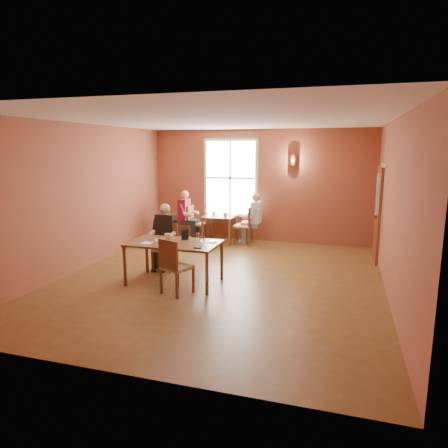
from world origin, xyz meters
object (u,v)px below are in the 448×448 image
(diner_maroon, at_px, (196,216))
(second_table, at_px, (220,229))
(chair_diner_main, at_px, (165,248))
(diner_main, at_px, (164,240))
(chair_diner_maroon, at_px, (197,223))
(diner_white, at_px, (244,219))
(chair_empty, at_px, (177,266))
(chair_diner_white, at_px, (243,225))
(main_table, at_px, (174,263))

(diner_maroon, bearing_deg, second_table, 90.00)
(chair_diner_main, bearing_deg, second_table, -96.25)
(diner_main, bearing_deg, chair_diner_maroon, -83.11)
(chair_diner_maroon, bearing_deg, diner_white, 90.00)
(diner_white, relative_size, diner_maroon, 0.98)
(chair_diner_main, relative_size, chair_empty, 0.98)
(diner_main, distance_m, chair_diner_white, 3.00)
(diner_white, bearing_deg, chair_empty, 176.90)
(main_table, height_order, chair_diner_maroon, chair_diner_maroon)
(chair_diner_maroon, bearing_deg, chair_empty, 15.74)
(main_table, relative_size, second_table, 2.05)
(diner_white, relative_size, chair_diner_maroon, 1.35)
(second_table, bearing_deg, diner_maroon, 180.00)
(main_table, height_order, diner_white, diner_white)
(chair_diner_main, distance_m, second_table, 2.83)
(chair_diner_main, bearing_deg, main_table, 127.57)
(chair_diner_main, bearing_deg, diner_main, 90.00)
(diner_main, bearing_deg, diner_white, -109.19)
(diner_white, bearing_deg, chair_diner_maroon, 90.00)
(diner_main, bearing_deg, diner_maroon, -82.51)
(chair_diner_main, xyz_separation_m, chair_diner_white, (0.96, 2.81, 0.02))
(second_table, xyz_separation_m, chair_diner_maroon, (-0.65, 0.00, 0.12))
(chair_diner_main, relative_size, diner_maroon, 0.72)
(diner_main, height_order, chair_diner_maroon, diner_main)
(main_table, bearing_deg, diner_white, 81.98)
(diner_white, xyz_separation_m, diner_maroon, (-1.36, 0.00, 0.02))
(chair_empty, height_order, chair_diner_white, chair_diner_white)
(chair_diner_white, height_order, diner_white, diner_white)
(chair_empty, distance_m, diner_white, 3.97)
(diner_white, bearing_deg, diner_main, 160.81)
(diner_white, bearing_deg, chair_diner_main, 160.62)
(diner_main, distance_m, chair_diner_maroon, 2.86)
(chair_empty, distance_m, chair_diner_maroon, 4.11)
(chair_diner_white, relative_size, diner_white, 0.77)
(chair_empty, distance_m, chair_diner_white, 3.96)
(main_table, relative_size, chair_diner_main, 1.73)
(chair_diner_maroon, bearing_deg, diner_maroon, -90.00)
(diner_white, xyz_separation_m, chair_diner_maroon, (-1.33, 0.00, -0.17))
(diner_main, relative_size, chair_empty, 1.33)
(chair_diner_main, xyz_separation_m, chair_diner_maroon, (-0.34, 2.81, -0.00))
(chair_diner_main, distance_m, chair_empty, 1.39)
(diner_white, height_order, chair_diner_maroon, diner_white)
(main_table, relative_size, diner_main, 1.27)
(second_table, bearing_deg, diner_white, 0.00)
(chair_diner_white, xyz_separation_m, chair_diner_maroon, (-1.30, 0.00, -0.02))
(main_table, xyz_separation_m, chair_diner_white, (0.46, 3.46, 0.11))
(main_table, relative_size, chair_empty, 1.69)
(chair_diner_main, relative_size, chair_diner_maroon, 1.00)
(chair_diner_maroon, bearing_deg, diner_main, 6.89)
(diner_maroon, bearing_deg, chair_diner_maroon, 90.00)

